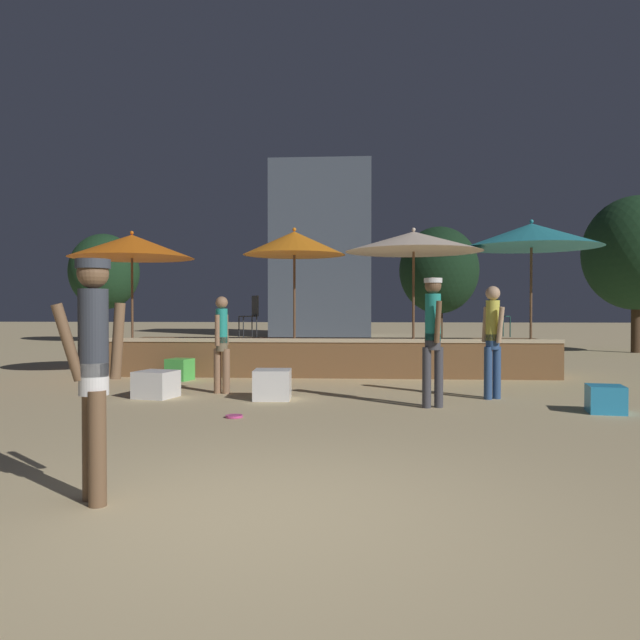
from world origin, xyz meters
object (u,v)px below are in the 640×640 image
person_2 (94,362)px  cube_seat_2 (272,384)px  frisbee_disc (234,416)px  cube_seat_0 (606,399)px  background_tree_1 (439,270)px  bistro_chair_0 (252,312)px  patio_umbrella_0 (132,247)px  person_3 (433,332)px  bistro_chair_1 (497,312)px  patio_umbrella_3 (531,236)px  background_tree_2 (636,253)px  background_tree_0 (104,272)px  patio_umbrella_1 (414,242)px  patio_umbrella_2 (294,243)px  person_1 (493,337)px  person_0 (222,342)px  cube_seat_3 (180,369)px  cube_seat_1 (156,384)px

person_2 → cube_seat_2: bearing=-44.0°
frisbee_disc → cube_seat_0: bearing=8.1°
background_tree_1 → person_2: bearing=-104.9°
background_tree_1 → bistro_chair_0: bearing=-120.8°
patio_umbrella_0 → frisbee_disc: size_ratio=13.47×
person_3 → bistro_chair_1: bearing=-128.0°
person_3 → bistro_chair_0: size_ratio=2.11×
cube_seat_0 → patio_umbrella_3: bearing=89.6°
cube_seat_2 → background_tree_2: (10.32, 11.14, 3.01)m
frisbee_disc → background_tree_0: bearing=117.6°
patio_umbrella_1 → background_tree_1: 9.25m
bistro_chair_0 → bistro_chair_1: same height
background_tree_0 → background_tree_2: background_tree_2 is taller
patio_umbrella_3 → background_tree_2: 9.82m
background_tree_2 → bistro_chair_0: bearing=-146.4°
patio_umbrella_2 → frisbee_disc: 5.49m
frisbee_disc → background_tree_2: size_ratio=0.04×
person_1 → person_0: bearing=-34.0°
person_0 → cube_seat_3: bearing=139.1°
person_2 → person_3: size_ratio=0.96×
patio_umbrella_0 → person_1: bearing=-22.2°
patio_umbrella_3 → cube_seat_1: 7.82m
background_tree_2 → cube_seat_2: bearing=-132.8°
bistro_chair_1 → patio_umbrella_3: bearing=-170.8°
person_2 → bistro_chair_0: (-0.42, 8.95, 0.32)m
cube_seat_1 → bistro_chair_1: bearing=32.1°
bistro_chair_0 → frisbee_disc: (0.71, -5.30, -1.35)m
patio_umbrella_0 → cube_seat_2: size_ratio=5.11×
patio_umbrella_2 → patio_umbrella_3: 4.80m
patio_umbrella_3 → cube_seat_3: 7.57m
bistro_chair_1 → background_tree_0: (-13.95, 12.19, 1.64)m
cube_seat_0 → person_1: (-1.29, 1.23, 0.81)m
patio_umbrella_3 → person_0: 6.57m
person_2 → background_tree_0: 23.41m
cube_seat_1 → person_1: person_1 is taller
cube_seat_1 → cube_seat_3: (-0.33, 2.42, 0.00)m
cube_seat_1 → background_tree_0: bearing=115.5°
cube_seat_2 → person_3: (2.45, -0.67, 0.87)m
person_0 → person_2: size_ratio=0.91×
bistro_chair_0 → background_tree_1: size_ratio=0.21×
patio_umbrella_3 → background_tree_1: 9.14m
cube_seat_2 → background_tree_2: 15.48m
person_1 → bistro_chair_0: 5.61m
person_0 → bistro_chair_1: 6.30m
patio_umbrella_1 → person_3: size_ratio=1.63×
person_2 → background_tree_2: size_ratio=0.36×
patio_umbrella_1 → cube_seat_3: bearing=-173.5°
cube_seat_3 → frisbee_disc: 4.60m
background_tree_0 → cube_seat_2: bearing=-59.3°
cube_seat_2 → background_tree_0: background_tree_0 is taller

